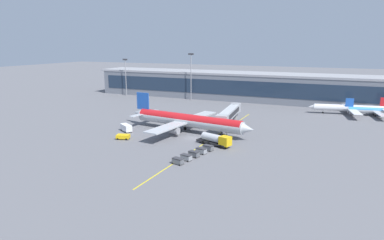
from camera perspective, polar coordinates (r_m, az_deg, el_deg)
ground_plane at (r=100.69m, az=0.10°, el=-3.15°), size 700.00×700.00×0.00m
apron_lead_in_line at (r=100.60m, az=3.31°, el=-3.19°), size 3.15×79.96×0.01m
terminal_building at (r=169.36m, az=14.80°, el=5.29°), size 198.41×20.45×13.67m
main_airliner at (r=107.64m, az=-0.80°, el=-0.07°), size 45.08×35.99×11.35m
jet_bridge at (r=114.67m, az=6.42°, el=1.18°), size 5.91×25.29×6.42m
fuel_tanker at (r=93.40m, az=4.06°, el=-3.35°), size 11.03×5.83×3.25m
crew_van at (r=110.55m, az=-11.14°, el=-1.25°), size 5.34×4.48×2.30m
pushback_tug at (r=101.88m, az=-11.57°, el=-2.74°), size 4.29×3.27×1.40m
baggage_cart_0 at (r=79.57m, az=-2.39°, el=-6.95°), size 2.92×2.12×1.48m
baggage_cart_1 at (r=81.95m, az=-0.99°, el=-6.34°), size 2.92×2.12×1.48m
baggage_cart_2 at (r=84.38m, az=0.33°, el=-5.77°), size 2.92×2.12×1.48m
baggage_cart_3 at (r=86.87m, az=1.57°, el=-5.23°), size 2.92×2.12×1.48m
baggage_cart_4 at (r=89.40m, az=2.75°, el=-4.71°), size 2.92×2.12×1.48m
commuter_jet_far at (r=148.33m, az=25.10°, el=1.85°), size 30.87×24.86×7.35m
commuter_jet_near at (r=150.16m, az=29.06°, el=1.38°), size 26.95×21.55×6.71m
apron_light_mast_0 at (r=188.11m, az=-11.19°, el=7.71°), size 2.80×0.50×19.92m
apron_light_mast_2 at (r=168.99m, az=-0.17°, el=7.99°), size 2.80×0.50×23.24m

